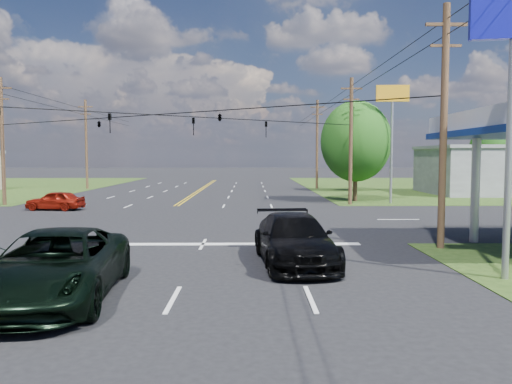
{
  "coord_description": "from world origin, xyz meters",
  "views": [
    {
      "loc": [
        5.47,
        -16.45,
        3.63
      ],
      "look_at": [
        5.72,
        6.0,
        2.04
      ],
      "focal_mm": 35.0,
      "sensor_mm": 36.0,
      "label": 1
    }
  ],
  "objects_px": {
    "pole_ne": "(351,140)",
    "tree_right_b": "(355,151)",
    "retail_ne": "(501,171)",
    "pole_left_far": "(86,143)",
    "pole_se": "(444,124)",
    "pickup_dkgreen": "(55,266)",
    "suv_black": "(294,239)",
    "tree_right_a": "(356,141)",
    "tree_far_r": "(493,149)",
    "pole_right_far": "(317,143)",
    "pole_nw": "(2,139)"
  },
  "relations": [
    {
      "from": "pole_ne",
      "to": "tree_right_b",
      "type": "xyz_separation_m",
      "value": [
        3.5,
        15.0,
        -0.7
      ]
    },
    {
      "from": "retail_ne",
      "to": "pole_left_far",
      "type": "relative_size",
      "value": 1.4
    },
    {
      "from": "pole_se",
      "to": "pickup_dkgreen",
      "type": "bearing_deg",
      "value": -150.78
    },
    {
      "from": "pole_se",
      "to": "pole_ne",
      "type": "relative_size",
      "value": 1.0
    },
    {
      "from": "pole_left_far",
      "to": "pickup_dkgreen",
      "type": "xyz_separation_m",
      "value": [
        13.52,
        -43.98,
        -4.29
      ]
    },
    {
      "from": "retail_ne",
      "to": "suv_black",
      "type": "distance_m",
      "value": 39.25
    },
    {
      "from": "retail_ne",
      "to": "tree_right_a",
      "type": "xyz_separation_m",
      "value": [
        -16.0,
        -8.0,
        2.67
      ]
    },
    {
      "from": "tree_far_r",
      "to": "tree_right_a",
      "type": "bearing_deg",
      "value": -138.01
    },
    {
      "from": "pole_right_far",
      "to": "retail_ne",
      "type": "bearing_deg",
      "value": -25.2
    },
    {
      "from": "suv_black",
      "to": "tree_right_b",
      "type": "bearing_deg",
      "value": 69.9
    },
    {
      "from": "pole_nw",
      "to": "pole_right_far",
      "type": "distance_m",
      "value": 32.2
    },
    {
      "from": "pole_left_far",
      "to": "pickup_dkgreen",
      "type": "height_order",
      "value": "pole_left_far"
    },
    {
      "from": "pole_left_far",
      "to": "tree_right_a",
      "type": "bearing_deg",
      "value": -30.65
    },
    {
      "from": "retail_ne",
      "to": "suv_black",
      "type": "xyz_separation_m",
      "value": [
        -23.05,
        -31.74,
        -1.37
      ]
    },
    {
      "from": "pole_right_far",
      "to": "pickup_dkgreen",
      "type": "xyz_separation_m",
      "value": [
        -12.48,
        -43.98,
        -4.29
      ]
    },
    {
      "from": "pole_se",
      "to": "tree_far_r",
      "type": "xyz_separation_m",
      "value": [
        21.0,
        39.0,
        -0.37
      ]
    },
    {
      "from": "pole_left_far",
      "to": "pickup_dkgreen",
      "type": "relative_size",
      "value": 1.58
    },
    {
      "from": "tree_right_b",
      "to": "tree_far_r",
      "type": "height_order",
      "value": "tree_far_r"
    },
    {
      "from": "pole_se",
      "to": "pole_nw",
      "type": "distance_m",
      "value": 31.62
    },
    {
      "from": "pole_right_far",
      "to": "tree_right_b",
      "type": "relative_size",
      "value": 1.41
    },
    {
      "from": "tree_far_r",
      "to": "suv_black",
      "type": "height_order",
      "value": "tree_far_r"
    },
    {
      "from": "retail_ne",
      "to": "tree_right_b",
      "type": "height_order",
      "value": "tree_right_b"
    },
    {
      "from": "pole_right_far",
      "to": "tree_far_r",
      "type": "xyz_separation_m",
      "value": [
        21.0,
        2.0,
        -0.62
      ]
    },
    {
      "from": "pole_ne",
      "to": "suv_black",
      "type": "bearing_deg",
      "value": -106.25
    },
    {
      "from": "pickup_dkgreen",
      "to": "pole_se",
      "type": "bearing_deg",
      "value": 24.56
    },
    {
      "from": "pole_ne",
      "to": "pole_se",
      "type": "bearing_deg",
      "value": -90.0
    },
    {
      "from": "pole_ne",
      "to": "pickup_dkgreen",
      "type": "xyz_separation_m",
      "value": [
        -12.48,
        -24.98,
        -4.04
      ]
    },
    {
      "from": "pole_nw",
      "to": "pickup_dkgreen",
      "type": "distance_m",
      "value": 28.69
    },
    {
      "from": "tree_right_a",
      "to": "suv_black",
      "type": "height_order",
      "value": "tree_right_a"
    },
    {
      "from": "tree_right_b",
      "to": "pole_ne",
      "type": "bearing_deg",
      "value": -103.13
    },
    {
      "from": "pole_se",
      "to": "tree_right_a",
      "type": "bearing_deg",
      "value": 87.27
    },
    {
      "from": "suv_black",
      "to": "retail_ne",
      "type": "bearing_deg",
      "value": 48.87
    },
    {
      "from": "pole_right_far",
      "to": "tree_right_a",
      "type": "height_order",
      "value": "pole_right_far"
    },
    {
      "from": "retail_ne",
      "to": "tree_right_b",
      "type": "distance_m",
      "value": 14.22
    },
    {
      "from": "pole_se",
      "to": "tree_right_a",
      "type": "xyz_separation_m",
      "value": [
        1.0,
        21.0,
        -0.05
      ]
    },
    {
      "from": "pole_se",
      "to": "pickup_dkgreen",
      "type": "xyz_separation_m",
      "value": [
        -12.48,
        -6.98,
        -4.04
      ]
    },
    {
      "from": "pole_nw",
      "to": "tree_right_a",
      "type": "height_order",
      "value": "pole_nw"
    },
    {
      "from": "tree_right_a",
      "to": "suv_black",
      "type": "distance_m",
      "value": 25.09
    },
    {
      "from": "tree_right_a",
      "to": "tree_right_b",
      "type": "xyz_separation_m",
      "value": [
        2.5,
        12.0,
        -0.65
      ]
    },
    {
      "from": "pole_se",
      "to": "pole_ne",
      "type": "xyz_separation_m",
      "value": [
        0.0,
        18.0,
        0.0
      ]
    },
    {
      "from": "pole_ne",
      "to": "tree_right_a",
      "type": "distance_m",
      "value": 3.16
    },
    {
      "from": "pole_se",
      "to": "tree_far_r",
      "type": "height_order",
      "value": "pole_se"
    },
    {
      "from": "pole_se",
      "to": "pole_right_far",
      "type": "height_order",
      "value": "pole_right_far"
    },
    {
      "from": "pole_se",
      "to": "pole_ne",
      "type": "distance_m",
      "value": 18.0
    },
    {
      "from": "pole_se",
      "to": "tree_right_b",
      "type": "bearing_deg",
      "value": 83.95
    },
    {
      "from": "pole_nw",
      "to": "tree_right_a",
      "type": "relative_size",
      "value": 1.16
    },
    {
      "from": "pole_ne",
      "to": "pickup_dkgreen",
      "type": "distance_m",
      "value": 28.21
    },
    {
      "from": "tree_right_b",
      "to": "pickup_dkgreen",
      "type": "bearing_deg",
      "value": -111.79
    },
    {
      "from": "pole_nw",
      "to": "tree_far_r",
      "type": "relative_size",
      "value": 1.25
    },
    {
      "from": "pole_nw",
      "to": "suv_black",
      "type": "bearing_deg",
      "value": -46.11
    }
  ]
}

